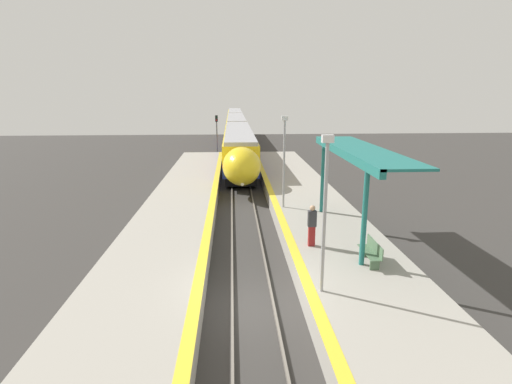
{
  "coord_description": "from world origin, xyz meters",
  "views": [
    {
      "loc": [
        -0.64,
        -12.53,
        7.3
      ],
      "look_at": [
        0.59,
        8.23,
        2.12
      ],
      "focal_mm": 28.0,
      "sensor_mm": 36.0,
      "label": 1
    }
  ],
  "objects_px": {
    "railway_signal": "(217,133)",
    "platform_bench": "(372,251)",
    "person_waiting": "(312,225)",
    "train": "(236,128)",
    "lamppost_mid": "(284,156)",
    "lamppost_near": "(325,205)"
  },
  "relations": [
    {
      "from": "lamppost_mid",
      "to": "train",
      "type": "bearing_deg",
      "value": 93.32
    },
    {
      "from": "railway_signal",
      "to": "lamppost_near",
      "type": "bearing_deg",
      "value": -82.02
    },
    {
      "from": "platform_bench",
      "to": "person_waiting",
      "type": "height_order",
      "value": "person_waiting"
    },
    {
      "from": "platform_bench",
      "to": "train",
      "type": "bearing_deg",
      "value": 95.69
    },
    {
      "from": "lamppost_near",
      "to": "lamppost_mid",
      "type": "xyz_separation_m",
      "value": [
        0.0,
        10.14,
        0.0
      ]
    },
    {
      "from": "train",
      "to": "railway_signal",
      "type": "distance_m",
      "value": 16.52
    },
    {
      "from": "train",
      "to": "lamppost_mid",
      "type": "xyz_separation_m",
      "value": [
        2.26,
        -39.09,
        1.69
      ]
    },
    {
      "from": "train",
      "to": "lamppost_near",
      "type": "height_order",
      "value": "lamppost_near"
    },
    {
      "from": "railway_signal",
      "to": "lamppost_near",
      "type": "height_order",
      "value": "lamppost_near"
    },
    {
      "from": "platform_bench",
      "to": "railway_signal",
      "type": "height_order",
      "value": "railway_signal"
    },
    {
      "from": "lamppost_near",
      "to": "platform_bench",
      "type": "bearing_deg",
      "value": 41.32
    },
    {
      "from": "train",
      "to": "lamppost_near",
      "type": "xyz_separation_m",
      "value": [
        2.26,
        -49.23,
        1.69
      ]
    },
    {
      "from": "platform_bench",
      "to": "lamppost_near",
      "type": "height_order",
      "value": "lamppost_near"
    },
    {
      "from": "person_waiting",
      "to": "railway_signal",
      "type": "bearing_deg",
      "value": 99.97
    },
    {
      "from": "lamppost_mid",
      "to": "platform_bench",
      "type": "bearing_deg",
      "value": -73.11
    },
    {
      "from": "train",
      "to": "person_waiting",
      "type": "bearing_deg",
      "value": -86.55
    },
    {
      "from": "platform_bench",
      "to": "lamppost_mid",
      "type": "bearing_deg",
      "value": 106.89
    },
    {
      "from": "person_waiting",
      "to": "lamppost_near",
      "type": "xyz_separation_m",
      "value": [
        -0.46,
        -4.06,
        2.04
      ]
    },
    {
      "from": "lamppost_near",
      "to": "lamppost_mid",
      "type": "relative_size",
      "value": 1.0
    },
    {
      "from": "train",
      "to": "person_waiting",
      "type": "height_order",
      "value": "train"
    },
    {
      "from": "person_waiting",
      "to": "lamppost_mid",
      "type": "xyz_separation_m",
      "value": [
        -0.46,
        6.08,
        2.04
      ]
    },
    {
      "from": "railway_signal",
      "to": "platform_bench",
      "type": "bearing_deg",
      "value": -77.11
    }
  ]
}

